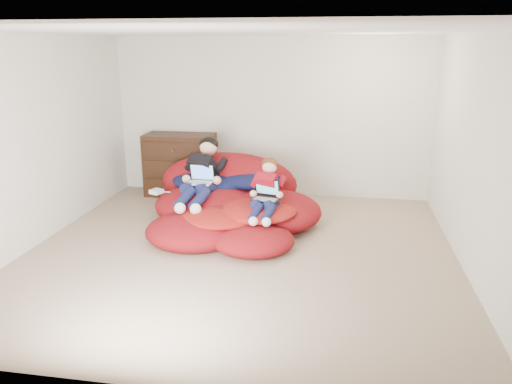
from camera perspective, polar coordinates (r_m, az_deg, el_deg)
name	(u,v)px	position (r m, az deg, el deg)	size (l,w,h in m)	color
room_shell	(240,235)	(5.87, -1.84, -4.92)	(5.10, 5.10, 2.77)	gray
dresser	(180,165)	(8.19, -8.65, 3.11)	(1.11, 0.62, 0.99)	black
beanbag_pile	(230,203)	(6.84, -2.96, -1.26)	(2.42, 2.40, 0.91)	maroon
cream_pillow	(217,164)	(7.62, -4.52, 3.22)	(0.48, 0.31, 0.31)	white
older_boy	(203,172)	(6.83, -6.08, 2.33)	(0.47, 1.28, 0.78)	black
younger_boy	(267,189)	(6.31, 1.25, 0.37)	(0.36, 0.96, 0.65)	#A90E1C
laptop_white	(201,178)	(6.74, -6.33, 1.57)	(0.32, 0.28, 0.23)	white
laptop_black	(266,194)	(6.27, 1.18, -0.21)	(0.38, 0.35, 0.25)	black
power_adapter	(156,191)	(7.00, -11.31, 0.06)	(0.15, 0.15, 0.06)	white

